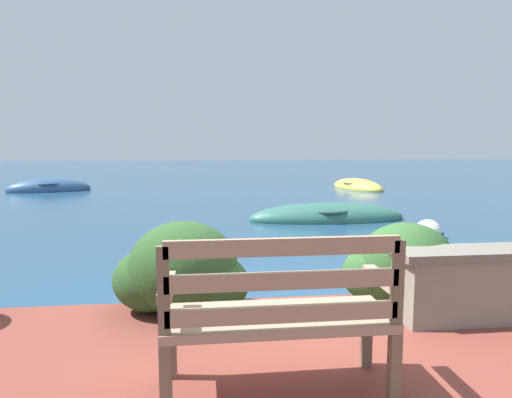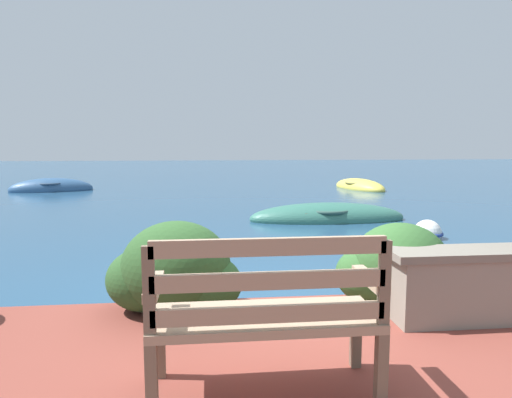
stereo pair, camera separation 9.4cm
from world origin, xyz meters
name	(u,v)px [view 1 (the left image)]	position (x,y,z in m)	size (l,w,h in m)	color
ground_plane	(288,320)	(0.00, 0.00, 0.00)	(80.00, 80.00, 0.00)	navy
park_bench	(279,312)	(-0.36, -1.61, 0.70)	(1.28, 0.48, 0.93)	brown
hedge_clump_left	(181,273)	(-0.95, -0.27, 0.55)	(1.13, 0.81, 0.77)	#284C23
hedge_clump_centre	(404,269)	(0.97, -0.28, 0.53)	(1.05, 0.76, 0.72)	#2D5628
rowboat_nearest	(327,218)	(1.84, 5.29, 0.06)	(3.31, 1.07, 0.66)	#336B5B
rowboat_mid	(357,187)	(4.75, 11.75, 0.06)	(1.69, 2.81, 0.64)	#DBC64C
rowboat_far	(49,189)	(-5.95, 12.12, 0.07)	(2.82, 1.56, 0.77)	#2D517A
mooring_buoy	(428,233)	(3.08, 3.34, 0.08)	(0.52, 0.52, 0.47)	white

